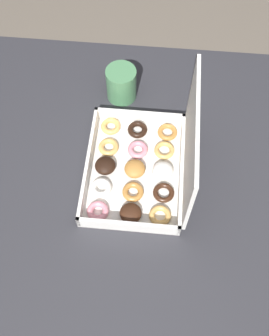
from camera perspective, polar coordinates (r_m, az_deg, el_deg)
The scene contains 4 objects.
ground_plane at distance 1.67m, azimuth 0.87°, elevation -14.35°, with size 8.00×8.00×0.00m, color #6B6054.
dining_table at distance 1.05m, azimuth 1.35°, elevation -5.66°, with size 0.95×1.04×0.76m.
donut_box at distance 0.93m, azimuth 1.96°, elevation 0.65°, with size 0.31×0.24×0.25m.
coffee_mug at distance 1.07m, azimuth -1.92°, elevation 12.17°, with size 0.08×0.08×0.10m.
Camera 1 is at (0.41, 0.01, 1.62)m, focal length 42.00 mm.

